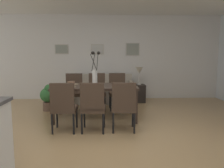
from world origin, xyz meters
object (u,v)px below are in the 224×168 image
at_px(dining_chair_near_right, 74,90).
at_px(framed_picture_center, 97,49).
at_px(dining_chair_mid_right, 117,89).
at_px(bowl_near_left, 68,85).
at_px(dining_chair_near_left, 64,105).
at_px(bowl_near_right, 71,83).
at_px(dining_chair_far_left, 93,105).
at_px(dining_table, 95,89).
at_px(framed_picture_left, 62,49).
at_px(potted_plant, 48,96).
at_px(bowl_far_left, 94,85).
at_px(side_table, 139,93).
at_px(dining_chair_far_right, 97,89).
at_px(table_lamp, 139,72).
at_px(centerpiece_vase, 95,72).
at_px(framed_picture_right, 133,49).
at_px(dining_chair_mid_left, 124,104).
at_px(sofa, 102,93).

relative_size(dining_chair_near_right, framed_picture_center, 2.35).
height_order(dining_chair_near_right, dining_chair_mid_right, same).
bearing_deg(bowl_near_left, dining_chair_near_left, -89.31).
bearing_deg(bowl_near_right, dining_chair_far_left, -63.63).
height_order(dining_table, bowl_near_left, bowl_near_left).
bearing_deg(dining_chair_far_left, dining_table, 89.57).
xyz_separation_m(framed_picture_left, potted_plant, (-0.11, -1.48, -1.18)).
bearing_deg(bowl_far_left, framed_picture_center, 90.00).
distance_m(dining_chair_mid_right, side_table, 1.09).
distance_m(dining_chair_near_right, framed_picture_center, 1.83).
distance_m(dining_chair_far_left, dining_chair_far_right, 1.76).
xyz_separation_m(dining_chair_far_right, potted_plant, (-1.23, -0.14, -0.14)).
xyz_separation_m(bowl_near_right, bowl_far_left, (0.54, -0.41, 0.00)).
height_order(side_table, framed_picture_left, framed_picture_left).
bearing_deg(framed_picture_left, table_lamp, -13.20).
bearing_deg(centerpiece_vase, dining_chair_mid_right, 58.08).
height_order(table_lamp, framed_picture_right, framed_picture_right).
xyz_separation_m(bowl_near_right, side_table, (1.77, 1.48, -0.52)).
height_order(bowl_near_left, framed_picture_right, framed_picture_right).
xyz_separation_m(dining_chair_near_left, dining_chair_mid_left, (1.09, 0.01, 0.00)).
bearing_deg(dining_chair_far_left, bowl_near_right, 116.37).
bearing_deg(dining_chair_far_left, bowl_near_left, 128.81).
relative_size(dining_chair_far_left, bowl_near_right, 5.41).
distance_m(bowl_far_left, framed_picture_right, 2.78).
xyz_separation_m(dining_table, side_table, (1.23, 1.68, -0.40)).
xyz_separation_m(bowl_near_left, framed_picture_left, (-0.56, 2.44, 0.78)).
bearing_deg(table_lamp, side_table, 0.00).
height_order(dining_table, framed_picture_center, framed_picture_center).
bearing_deg(dining_table, sofa, 85.54).
distance_m(dining_table, bowl_near_left, 0.59).
bearing_deg(dining_chair_far_left, dining_chair_mid_right, 72.47).
bearing_deg(framed_picture_center, bowl_near_right, -104.95).
bearing_deg(dining_chair_near_left, dining_chair_mid_right, 58.11).
bearing_deg(dining_chair_mid_left, framed_picture_right, 79.98).
distance_m(dining_chair_far_right, framed_picture_left, 2.03).
bearing_deg(framed_picture_center, framed_picture_left, 180.00).
distance_m(dining_chair_far_left, bowl_near_left, 0.89).
relative_size(dining_chair_mid_right, bowl_far_left, 5.41).
height_order(dining_chair_far_left, framed_picture_center, framed_picture_center).
height_order(bowl_far_left, framed_picture_center, framed_picture_center).
height_order(dining_chair_far_right, dining_chair_mid_right, same).
bearing_deg(bowl_far_left, dining_chair_far_left, -90.56).
bearing_deg(sofa, dining_chair_near_right, -127.83).
bearing_deg(framed_picture_center, dining_chair_mid_left, -79.82).
height_order(dining_chair_far_left, dining_chair_mid_left, same).
bearing_deg(dining_chair_mid_right, table_lamp, 49.93).
height_order(dining_table, dining_chair_mid_right, dining_chair_mid_right).
distance_m(dining_table, bowl_far_left, 0.24).
bearing_deg(dining_chair_far_right, side_table, 33.42).
bearing_deg(dining_chair_far_left, dining_chair_near_right, 108.12).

